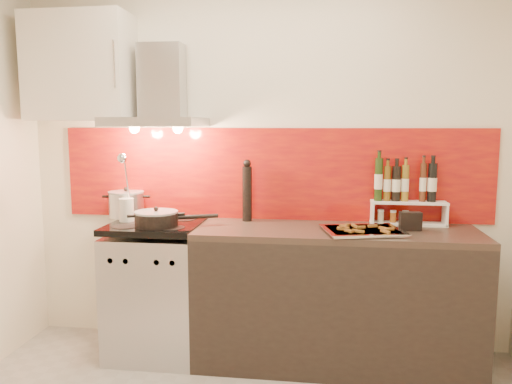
# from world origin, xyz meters

# --- Properties ---
(back_wall) EXTENTS (3.40, 0.02, 2.60)m
(back_wall) POSITION_xyz_m (0.00, 1.40, 1.30)
(back_wall) COLOR silver
(back_wall) RESTS_ON ground
(backsplash) EXTENTS (3.00, 0.02, 0.64)m
(backsplash) POSITION_xyz_m (0.05, 1.39, 1.22)
(backsplash) COLOR maroon
(backsplash) RESTS_ON back_wall
(range_stove) EXTENTS (0.60, 0.60, 0.91)m
(range_stove) POSITION_xyz_m (-0.70, 1.10, 0.44)
(range_stove) COLOR #B7B7BA
(range_stove) RESTS_ON ground
(counter) EXTENTS (1.80, 0.60, 0.90)m
(counter) POSITION_xyz_m (0.50, 1.10, 0.45)
(counter) COLOR black
(counter) RESTS_ON ground
(range_hood) EXTENTS (0.62, 0.50, 0.61)m
(range_hood) POSITION_xyz_m (-0.70, 1.24, 1.74)
(range_hood) COLOR #B7B7BA
(range_hood) RESTS_ON back_wall
(upper_cabinet) EXTENTS (0.70, 0.35, 0.72)m
(upper_cabinet) POSITION_xyz_m (-1.25, 1.22, 1.95)
(upper_cabinet) COLOR silver
(upper_cabinet) RESTS_ON back_wall
(stock_pot) EXTENTS (0.25, 0.25, 0.22)m
(stock_pot) POSITION_xyz_m (-0.98, 1.28, 1.00)
(stock_pot) COLOR #B7B7BA
(stock_pot) RESTS_ON range_stove
(saute_pan) EXTENTS (0.52, 0.30, 0.13)m
(saute_pan) POSITION_xyz_m (-0.65, 0.98, 0.96)
(saute_pan) COLOR black
(saute_pan) RESTS_ON range_stove
(utensil_jar) EXTENTS (0.10, 0.15, 0.48)m
(utensil_jar) POSITION_xyz_m (-0.91, 1.11, 1.04)
(utensil_jar) COLOR silver
(utensil_jar) RESTS_ON range_stove
(pepper_mill) EXTENTS (0.07, 0.07, 0.43)m
(pepper_mill) POSITION_xyz_m (-0.11, 1.29, 1.11)
(pepper_mill) COLOR black
(pepper_mill) RESTS_ON counter
(step_shelf) EXTENTS (0.49, 0.13, 0.44)m
(step_shelf) POSITION_xyz_m (0.95, 1.30, 1.10)
(step_shelf) COLOR white
(step_shelf) RESTS_ON counter
(caddy_box) EXTENTS (0.14, 0.07, 0.12)m
(caddy_box) POSITION_xyz_m (0.96, 1.12, 0.96)
(caddy_box) COLOR black
(caddy_box) RESTS_ON counter
(baking_tray) EXTENTS (0.54, 0.46, 0.03)m
(baking_tray) POSITION_xyz_m (0.66, 1.01, 0.92)
(baking_tray) COLOR silver
(baking_tray) RESTS_ON counter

